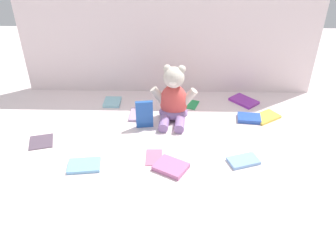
# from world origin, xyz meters

# --- Properties ---
(ground_plane) EXTENTS (3.20, 3.20, 0.00)m
(ground_plane) POSITION_xyz_m (0.00, 0.00, 0.00)
(ground_plane) COLOR silver
(backdrop_drape) EXTENTS (1.55, 0.03, 0.70)m
(backdrop_drape) POSITION_xyz_m (0.00, 0.43, 0.35)
(backdrop_drape) COLOR silver
(backdrop_drape) RESTS_ON ground_plane
(teddy_bear) EXTENTS (0.23, 0.20, 0.27)m
(teddy_bear) POSITION_xyz_m (0.03, 0.13, 0.10)
(teddy_bear) COLOR #D84C47
(teddy_bear) RESTS_ON ground_plane
(book_case_0) EXTENTS (0.16, 0.14, 0.01)m
(book_case_0) POSITION_xyz_m (0.48, 0.14, 0.01)
(book_case_0) COLOR yellow
(book_case_0) RESTS_ON ground_plane
(book_case_1) EXTENTS (0.12, 0.12, 0.01)m
(book_case_1) POSITION_xyz_m (0.11, 0.27, 0.00)
(book_case_1) COLOR #25964D
(book_case_1) RESTS_ON ground_plane
(book_case_2) EXTENTS (0.13, 0.13, 0.01)m
(book_case_2) POSITION_xyz_m (-0.55, -0.09, 0.00)
(book_case_2) COLOR #534353
(book_case_2) RESTS_ON ground_plane
(book_case_3) EXTENTS (0.12, 0.09, 0.02)m
(book_case_3) POSITION_xyz_m (0.40, 0.12, 0.01)
(book_case_3) COLOR #254CAE
(book_case_3) RESTS_ON ground_plane
(book_case_4) EXTENTS (0.14, 0.10, 0.01)m
(book_case_4) POSITION_xyz_m (-0.32, -0.25, 0.01)
(book_case_4) COLOR #75B3E1
(book_case_4) RESTS_ON ground_plane
(book_case_5) EXTENTS (0.09, 0.10, 0.02)m
(book_case_5) POSITION_xyz_m (-0.29, 0.27, 0.01)
(book_case_5) COLOR #82BFCD
(book_case_5) RESTS_ON ground_plane
(book_case_6) EXTENTS (0.09, 0.12, 0.01)m
(book_case_6) POSITION_xyz_m (-0.14, 0.15, 0.01)
(book_case_6) COLOR #A58BA8
(book_case_6) RESTS_ON ground_plane
(book_case_7) EXTENTS (0.08, 0.04, 0.14)m
(book_case_7) POSITION_xyz_m (-0.10, 0.04, 0.07)
(book_case_7) COLOR #2252A8
(book_case_7) RESTS_ON ground_plane
(book_case_8) EXTENTS (0.14, 0.11, 0.01)m
(book_case_8) POSITION_xyz_m (0.32, -0.21, 0.01)
(book_case_8) COLOR #7AAAE1
(book_case_8) RESTS_ON ground_plane
(book_case_9) EXTENTS (0.07, 0.11, 0.01)m
(book_case_9) POSITION_xyz_m (-0.05, -0.19, 0.00)
(book_case_9) COLOR #BB6487
(book_case_9) RESTS_ON ground_plane
(book_case_10) EXTENTS (0.15, 0.14, 0.02)m
(book_case_10) POSITION_xyz_m (0.02, -0.26, 0.01)
(book_case_10) COLOR #B76498
(book_case_10) RESTS_ON ground_plane
(book_case_11) EXTENTS (0.16, 0.16, 0.01)m
(book_case_11) POSITION_xyz_m (0.40, 0.30, 0.01)
(book_case_11) COLOR purple
(book_case_11) RESTS_ON ground_plane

